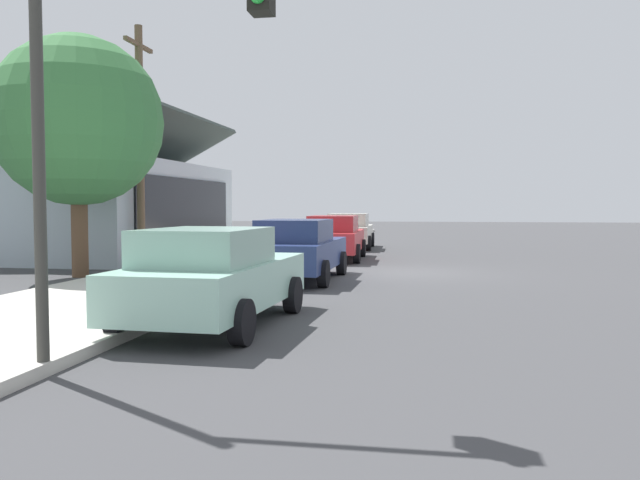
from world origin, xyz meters
name	(u,v)px	position (x,y,z in m)	size (l,w,h in m)	color
ground_plane	(404,273)	(0.00, 0.00, 0.00)	(120.00, 120.00, 0.00)	#424244
sidewalk_curb	(220,267)	(0.00, 5.60, 0.08)	(60.00, 4.20, 0.16)	beige
car_seafoam	(214,276)	(-8.95, 2.67, 0.82)	(4.61, 2.20, 1.59)	#9ED1BC
car_navy	(298,249)	(-2.46, 2.64, 0.82)	(4.65, 2.07, 1.59)	navy
car_cherry	(334,237)	(3.98, 2.65, 0.82)	(4.74, 2.15, 1.59)	red
car_ivory	(349,231)	(10.09, 2.89, 0.82)	(4.84, 2.24, 1.59)	silver
storefront_building	(106,206)	(4.95, 11.98, 1.94)	(11.94, 7.14, 5.55)	#ADBCC6
shade_tree	(78,121)	(-2.68, 8.66, 4.21)	(4.58, 4.58, 6.52)	brown
traffic_light_main	(125,64)	(-12.17, 2.54, 3.49)	(0.37, 2.79, 5.20)	#383833
utility_pole_wooden	(140,142)	(0.13, 8.20, 3.93)	(1.80, 0.24, 7.50)	brown
fire_hydrant_red	(291,246)	(3.83, 4.20, 0.50)	(0.22, 0.22, 0.71)	red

